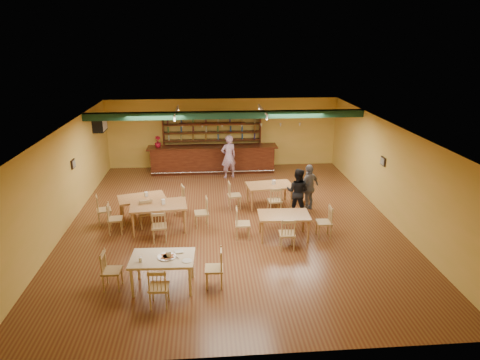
{
  "coord_description": "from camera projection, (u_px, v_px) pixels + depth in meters",
  "views": [
    {
      "loc": [
        -0.71,
        -12.32,
        5.58
      ],
      "look_at": [
        0.32,
        0.6,
        1.15
      ],
      "focal_mm": 31.84,
      "sensor_mm": 36.0,
      "label": 1
    }
  ],
  "objects": [
    {
      "name": "dining_table_b",
      "position": [
        269.0,
        195.0,
        14.57
      ],
      "size": [
        1.61,
        1.06,
        0.76
      ],
      "primitive_type": "cube",
      "rotation": [
        0.0,
        0.0,
        0.1
      ],
      "color": "olive",
      "rests_on": "ground"
    },
    {
      "name": "parmesan_shaker",
      "position": [
        141.0,
        259.0,
        9.49
      ],
      "size": [
        0.08,
        0.08,
        0.11
      ],
      "primitive_type": "cylinder",
      "rotation": [
        0.0,
        0.0,
        -0.04
      ],
      "color": "#EAE5C6",
      "rests_on": "near_table"
    },
    {
      "name": "dining_table_a",
      "position": [
        142.0,
        208.0,
        13.57
      ],
      "size": [
        1.63,
        1.23,
        0.72
      ],
      "primitive_type": "cube",
      "rotation": [
        0.0,
        0.0,
        0.28
      ],
      "color": "olive",
      "rests_on": "ground"
    },
    {
      "name": "picture_left",
      "position": [
        73.0,
        164.0,
        13.5
      ],
      "size": [
        0.04,
        0.34,
        0.28
      ],
      "primitive_type": "cube",
      "color": "black",
      "rests_on": "wall_left"
    },
    {
      "name": "near_table",
      "position": [
        163.0,
        272.0,
        9.82
      ],
      "size": [
        1.48,
        0.98,
        0.77
      ],
      "primitive_type": "cube",
      "rotation": [
        0.0,
        0.0,
        -0.04
      ],
      "color": "beige",
      "rests_on": "ground"
    },
    {
      "name": "pizza_server",
      "position": [
        174.0,
        255.0,
        9.76
      ],
      "size": [
        0.27,
        0.3,
        0.0
      ],
      "primitive_type": "cube",
      "rotation": [
        0.0,
        0.0,
        -0.88
      ],
      "color": "silver",
      "rests_on": "pizza_tray"
    },
    {
      "name": "side_plate",
      "position": [
        187.0,
        261.0,
        9.54
      ],
      "size": [
        0.23,
        0.23,
        0.01
      ],
      "primitive_type": "cylinder",
      "rotation": [
        0.0,
        0.0,
        -0.04
      ],
      "color": "white",
      "rests_on": "near_table"
    },
    {
      "name": "napkin_stack",
      "position": [
        179.0,
        252.0,
        9.91
      ],
      "size": [
        0.23,
        0.19,
        0.03
      ],
      "primitive_type": "cube",
      "rotation": [
        0.0,
        0.0,
        0.19
      ],
      "color": "white",
      "rests_on": "near_table"
    },
    {
      "name": "picture_right",
      "position": [
        383.0,
        161.0,
        13.78
      ],
      "size": [
        0.04,
        0.34,
        0.28
      ],
      "primitive_type": "cube",
      "color": "black",
      "rests_on": "wall_right"
    },
    {
      "name": "floor",
      "position": [
        231.0,
        221.0,
        13.48
      ],
      "size": [
        12.0,
        12.0,
        0.0
      ],
      "primitive_type": "plane",
      "color": "#5C2E1A",
      "rests_on": "ground"
    },
    {
      "name": "patron_bar",
      "position": [
        229.0,
        157.0,
        17.28
      ],
      "size": [
        0.76,
        0.63,
        1.78
      ],
      "primitive_type": "imported",
      "rotation": [
        0.0,
        0.0,
        3.51
      ],
      "color": "#8B479A",
      "rests_on": "ground"
    },
    {
      "name": "ac_unit",
      "position": [
        100.0,
        124.0,
        16.32
      ],
      "size": [
        0.34,
        0.7,
        0.48
      ],
      "primitive_type": "cube",
      "color": "silver",
      "rests_on": "wall_left"
    },
    {
      "name": "patron_right_b",
      "position": [
        309.0,
        187.0,
        14.09
      ],
      "size": [
        0.96,
        0.89,
        1.58
      ],
      "primitive_type": "imported",
      "rotation": [
        0.0,
        0.0,
        3.83
      ],
      "color": "slate",
      "rests_on": "ground"
    },
    {
      "name": "bar_counter",
      "position": [
        213.0,
        159.0,
        18.12
      ],
      "size": [
        5.46,
        0.85,
        1.13
      ],
      "primitive_type": "cube",
      "color": "black",
      "rests_on": "ground"
    },
    {
      "name": "poinsettia",
      "position": [
        158.0,
        142.0,
        17.69
      ],
      "size": [
        0.34,
        0.34,
        0.47
      ],
      "primitive_type": "imported",
      "rotation": [
        0.0,
        0.0,
        0.35
      ],
      "color": "maroon",
      "rests_on": "bar_counter"
    },
    {
      "name": "track_rail_left",
      "position": [
        176.0,
        111.0,
        15.6
      ],
      "size": [
        0.05,
        2.5,
        0.05
      ],
      "primitive_type": "cube",
      "color": "silver",
      "rests_on": "ceiling"
    },
    {
      "name": "track_rail_right",
      "position": [
        263.0,
        110.0,
        15.84
      ],
      "size": [
        0.05,
        2.5,
        0.05
      ],
      "primitive_type": "cube",
      "color": "silver",
      "rests_on": "ceiling"
    },
    {
      "name": "ceiling_beam",
      "position": [
        226.0,
        115.0,
        15.19
      ],
      "size": [
        10.0,
        0.3,
        0.25
      ],
      "primitive_type": "cube",
      "color": "#10311E",
      "rests_on": "ceiling"
    },
    {
      "name": "back_bar_hutch",
      "position": [
        212.0,
        142.0,
        18.53
      ],
      "size": [
        4.22,
        0.4,
        2.28
      ],
      "primitive_type": "cube",
      "color": "black",
      "rests_on": "ground"
    },
    {
      "name": "patron_right_a",
      "position": [
        298.0,
        192.0,
        13.75
      ],
      "size": [
        0.94,
        0.86,
        1.55
      ],
      "primitive_type": "imported",
      "rotation": [
        0.0,
        0.0,
        2.68
      ],
      "color": "black",
      "rests_on": "ground"
    },
    {
      "name": "pizza_tray",
      "position": [
        167.0,
        257.0,
        9.7
      ],
      "size": [
        0.4,
        0.4,
        0.01
      ],
      "primitive_type": "cylinder",
      "rotation": [
        0.0,
        0.0,
        -0.01
      ],
      "color": "silver",
      "rests_on": "near_table"
    },
    {
      "name": "dining_table_c",
      "position": [
        159.0,
        217.0,
        12.73
      ],
      "size": [
        1.74,
        1.15,
        0.82
      ],
      "primitive_type": "cube",
      "rotation": [
        0.0,
        0.0,
        0.1
      ],
      "color": "olive",
      "rests_on": "ground"
    },
    {
      "name": "dining_table_d",
      "position": [
        283.0,
        226.0,
        12.25
      ],
      "size": [
        1.49,
        0.92,
        0.73
      ],
      "primitive_type": "cube",
      "rotation": [
        0.0,
        0.0,
        -0.03
      ],
      "color": "olive",
      "rests_on": "ground"
    }
  ]
}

